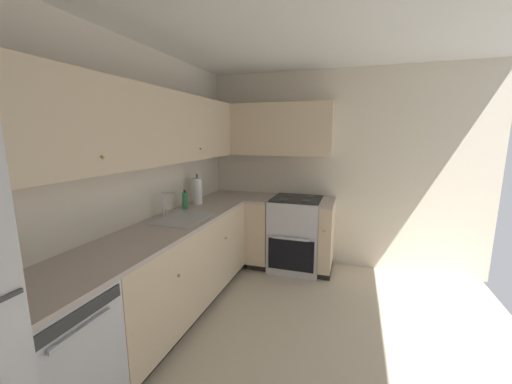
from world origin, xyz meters
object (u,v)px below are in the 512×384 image
Objects in this scene: dishwasher at (42,370)px; soap_bottle at (185,200)px; oven_range at (296,233)px; paper_towel_roll at (197,191)px.

soap_bottle is (1.83, 0.18, 0.56)m from dishwasher.
oven_range is 5.19× the size of soap_bottle.
paper_towel_roll reaches higher than dishwasher.
dishwasher is at bearing 161.74° from oven_range.
paper_towel_roll reaches higher than oven_range.
oven_range reaches higher than dishwasher.
oven_range is 2.95× the size of paper_towel_roll.
dishwasher is at bearing -175.56° from paper_towel_roll.
paper_towel_roll is at bearing -4.71° from soap_bottle.
soap_bottle is (-0.86, 1.07, 0.54)m from oven_range.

